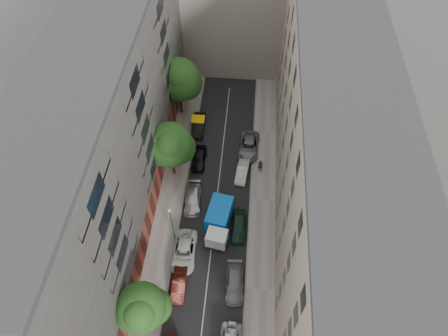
# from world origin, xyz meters

# --- Properties ---
(ground) EXTENTS (120.00, 120.00, 0.00)m
(ground) POSITION_xyz_m (0.00, 0.00, 0.00)
(ground) COLOR #4C4C49
(ground) RESTS_ON ground
(road_surface) EXTENTS (8.00, 44.00, 0.02)m
(road_surface) POSITION_xyz_m (0.00, 0.00, 0.01)
(road_surface) COLOR black
(road_surface) RESTS_ON ground
(sidewalk_left) EXTENTS (3.00, 44.00, 0.15)m
(sidewalk_left) POSITION_xyz_m (-5.50, 0.00, 0.07)
(sidewalk_left) COLOR gray
(sidewalk_left) RESTS_ON ground
(sidewalk_right) EXTENTS (3.00, 44.00, 0.15)m
(sidewalk_right) POSITION_xyz_m (5.50, 0.00, 0.07)
(sidewalk_right) COLOR gray
(sidewalk_right) RESTS_ON ground
(building_left) EXTENTS (8.00, 44.00, 20.00)m
(building_left) POSITION_xyz_m (-11.00, 0.00, 10.00)
(building_left) COLOR #454341
(building_left) RESTS_ON ground
(building_right) EXTENTS (8.00, 44.00, 20.00)m
(building_right) POSITION_xyz_m (11.00, 0.00, 10.00)
(building_right) COLOR tan
(building_right) RESTS_ON ground
(building_endcap) EXTENTS (18.00, 12.00, 18.00)m
(building_endcap) POSITION_xyz_m (0.00, 28.00, 9.00)
(building_endcap) COLOR gray
(building_endcap) RESTS_ON ground
(tarp_truck) EXTENTS (3.26, 6.26, 2.74)m
(tarp_truck) POSITION_xyz_m (0.60, -4.16, 1.51)
(tarp_truck) COLOR black
(tarp_truck) RESTS_ON ground
(car_left_1) EXTENTS (1.48, 4.00, 1.31)m
(car_left_1) POSITION_xyz_m (-2.80, -11.40, 0.65)
(car_left_1) COLOR #4C160F
(car_left_1) RESTS_ON ground
(car_left_2) EXTENTS (2.51, 5.35, 1.48)m
(car_left_2) POSITION_xyz_m (-2.80, -7.80, 0.74)
(car_left_2) COLOR silver
(car_left_2) RESTS_ON ground
(car_left_3) EXTENTS (2.26, 4.86, 1.38)m
(car_left_3) POSITION_xyz_m (-2.80, -0.93, 0.69)
(car_left_3) COLOR #BBBAC0
(car_left_3) RESTS_ON ground
(car_left_4) EXTENTS (1.74, 4.20, 1.42)m
(car_left_4) POSITION_xyz_m (-2.80, 5.24, 0.71)
(car_left_4) COLOR black
(car_left_4) RESTS_ON ground
(car_left_5) EXTENTS (1.67, 4.60, 1.51)m
(car_left_5) POSITION_xyz_m (-3.60, 11.00, 0.75)
(car_left_5) COLOR black
(car_left_5) RESTS_ON ground
(car_right_1) EXTENTS (2.17, 4.75, 1.35)m
(car_right_1) POSITION_xyz_m (2.84, -10.80, 0.67)
(car_right_1) COLOR slate
(car_right_1) RESTS_ON ground
(car_right_2) EXTENTS (1.76, 4.31, 1.46)m
(car_right_2) POSITION_xyz_m (2.85, -4.20, 0.73)
(car_right_2) COLOR black
(car_right_2) RESTS_ON ground
(car_right_3) EXTENTS (1.77, 3.98, 1.27)m
(car_right_3) POSITION_xyz_m (2.80, 3.60, 0.64)
(car_right_3) COLOR silver
(car_right_3) RESTS_ON ground
(car_right_4) EXTENTS (2.72, 5.39, 1.46)m
(car_right_4) POSITION_xyz_m (3.42, 7.80, 0.73)
(car_right_4) COLOR slate
(car_right_4) RESTS_ON ground
(tree_near) EXTENTS (4.85, 4.50, 7.37)m
(tree_near) POSITION_xyz_m (-5.03, -15.59, 5.02)
(tree_near) COLOR #382619
(tree_near) RESTS_ON sidewalk_left
(tree_mid) EXTENTS (5.63, 5.40, 8.10)m
(tree_mid) POSITION_xyz_m (-5.60, 3.00, 5.38)
(tree_mid) COLOR #382619
(tree_mid) RESTS_ON sidewalk_left
(tree_far) EXTENTS (6.06, 5.90, 8.81)m
(tree_far) POSITION_xyz_m (-6.30, 13.89, 5.83)
(tree_far) COLOR #382619
(tree_far) RESTS_ON sidewalk_left
(lamp_post) EXTENTS (0.36, 0.36, 5.89)m
(lamp_post) POSITION_xyz_m (-4.20, -5.89, 3.82)
(lamp_post) COLOR #195A2D
(lamp_post) RESTS_ON sidewalk_left
(pedestrian) EXTENTS (0.77, 0.59, 1.90)m
(pedestrian) POSITION_xyz_m (5.00, 4.41, 1.10)
(pedestrian) COLOR black
(pedestrian) RESTS_ON sidewalk_right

